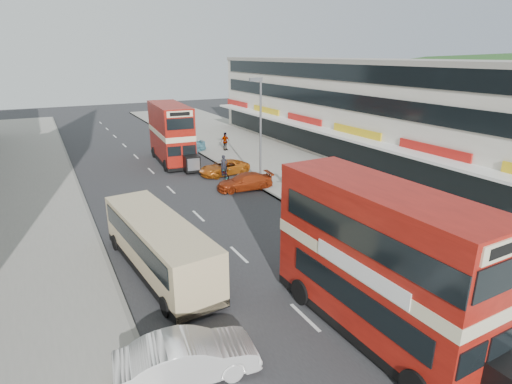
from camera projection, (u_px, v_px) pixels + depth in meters
ground at (337, 348)px, 14.46m from camera, size 160.00×160.00×0.00m
road_surface at (171, 190)px, 31.27m from camera, size 12.00×90.00×0.01m
pavement_right at (304, 169)px, 36.52m from camera, size 12.00×90.00×0.15m
kerb_left at (85, 202)px, 28.57m from camera, size 0.20×90.00×0.16m
kerb_right at (243, 178)px, 33.93m from camera, size 0.20×90.00×0.16m
commercial_row at (362, 109)px, 40.23m from camera, size 9.90×46.20×9.30m
street_lamp at (260, 124)px, 30.94m from camera, size 1.00×0.20×8.12m
bus_main at (379, 262)px, 14.53m from camera, size 2.92×9.78×5.37m
bus_second at (171, 133)px, 38.36m from camera, size 3.23×9.65×5.22m
coach at (159, 244)px, 19.13m from camera, size 3.21×9.28×2.41m
car_left_front at (187, 358)px, 12.94m from camera, size 4.61×2.06×1.47m
car_right_a at (245, 182)px, 31.16m from camera, size 4.39×2.17×1.23m
car_right_b at (224, 168)px, 35.01m from camera, size 4.56×2.55×1.20m
car_right_c at (184, 146)px, 42.65m from camera, size 4.44×1.84×1.50m
pedestrian_near at (291, 177)px, 30.39m from camera, size 0.79×0.58×2.00m
pedestrian_far at (225, 141)px, 43.15m from camera, size 1.18×0.75×1.87m
cyclist at (224, 172)px, 33.63m from camera, size 0.64×1.83×2.03m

